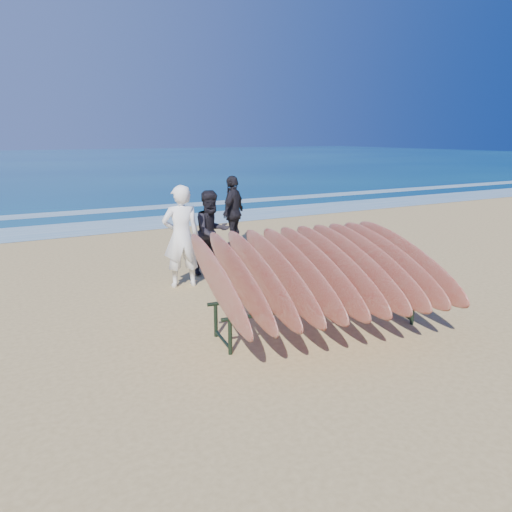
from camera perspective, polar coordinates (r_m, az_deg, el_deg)
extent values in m
plane|color=tan|center=(7.68, 2.91, -8.15)|extent=(120.00, 120.00, 0.00)
plane|color=navy|center=(61.23, -25.69, 9.69)|extent=(160.00, 160.00, 0.00)
plane|color=white|center=(16.73, -15.43, 3.39)|extent=(160.00, 160.00, 0.00)
plane|color=white|center=(20.11, -17.82, 4.89)|extent=(160.00, 160.00, 0.00)
cylinder|color=black|center=(6.70, -2.98, -9.20)|extent=(0.06, 0.06, 0.50)
cylinder|color=black|center=(8.07, 17.48, -5.79)|extent=(0.06, 0.06, 0.50)
cylinder|color=black|center=(7.28, -4.62, -7.32)|extent=(0.06, 0.06, 0.50)
cylinder|color=black|center=(8.55, 14.77, -4.50)|extent=(0.06, 0.06, 0.50)
cylinder|color=black|center=(7.18, 8.32, -5.59)|extent=(3.18, 0.47, 0.06)
cylinder|color=black|center=(7.72, 5.93, -4.13)|extent=(3.18, 0.47, 0.06)
cylinder|color=black|center=(7.05, -3.81, -9.50)|extent=(0.13, 0.65, 0.04)
cylinder|color=black|center=(8.36, 16.01, -6.23)|extent=(0.13, 0.65, 0.04)
ellipsoid|color=maroon|center=(6.73, -4.50, -2.71)|extent=(0.44, 2.85, 1.21)
ellipsoid|color=maroon|center=(6.83, -2.01, -2.44)|extent=(0.44, 2.85, 1.21)
ellipsoid|color=maroon|center=(6.93, 0.41, -2.19)|extent=(0.44, 2.85, 1.21)
ellipsoid|color=maroon|center=(7.05, 2.75, -1.93)|extent=(0.44, 2.85, 1.21)
ellipsoid|color=maroon|center=(7.18, 5.01, -1.68)|extent=(0.44, 2.85, 1.21)
ellipsoid|color=maroon|center=(7.32, 7.19, -1.44)|extent=(0.44, 2.85, 1.21)
ellipsoid|color=maroon|center=(7.47, 9.28, -1.21)|extent=(0.44, 2.85, 1.21)
ellipsoid|color=maroon|center=(7.63, 11.28, -0.98)|extent=(0.44, 2.85, 1.21)
ellipsoid|color=maroon|center=(7.79, 13.21, -0.76)|extent=(0.44, 2.85, 1.21)
ellipsoid|color=maroon|center=(7.97, 15.04, -0.55)|extent=(0.44, 2.85, 1.21)
ellipsoid|color=maroon|center=(8.16, 16.80, -0.35)|extent=(0.44, 2.85, 1.21)
imported|color=white|center=(9.56, -8.53, 2.22)|extent=(0.78, 0.58, 1.96)
imported|color=black|center=(10.43, -5.06, 2.70)|extent=(0.97, 0.82, 1.75)
imported|color=black|center=(12.80, -2.63, 5.03)|extent=(1.12, 1.05, 1.86)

